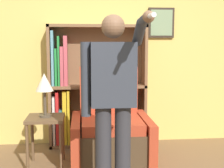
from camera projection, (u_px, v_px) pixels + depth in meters
wall_back at (103, 48)px, 4.55m from camera, size 8.00×0.11×2.80m
bookcase at (87, 88)px, 4.45m from camera, size 1.38×0.28×1.73m
armchair at (111, 134)px, 3.83m from camera, size 0.94×0.90×1.17m
person_standing at (113, 97)px, 2.84m from camera, size 0.55×0.78×1.73m
side_table at (46, 126)px, 3.71m from camera, size 0.44×0.44×0.61m
table_lamp at (44, 85)px, 3.64m from camera, size 0.21×0.21×0.52m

